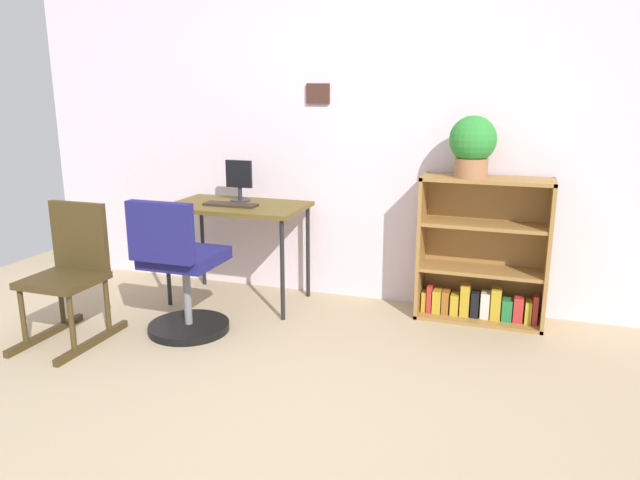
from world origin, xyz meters
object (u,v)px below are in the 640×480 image
at_px(keyboard, 231,205).
at_px(office_chair, 181,276).
at_px(bookshelf_low, 482,258).
at_px(monitor, 239,180).
at_px(desk, 238,213).
at_px(potted_plant_on_shelf, 473,144).
at_px(rocking_chair, 71,271).

height_order(keyboard, office_chair, office_chair).
bearing_deg(keyboard, bookshelf_low, 9.72).
bearing_deg(office_chair, monitor, 88.02).
bearing_deg(desk, office_chair, -94.98).
bearing_deg(desk, keyboard, -102.56).
relative_size(monitor, bookshelf_low, 0.31).
bearing_deg(potted_plant_on_shelf, bookshelf_low, 28.59).
distance_m(monitor, keyboard, 0.23).
xyz_separation_m(keyboard, rocking_chair, (-0.66, -0.88, -0.30)).
relative_size(monitor, potted_plant_on_shelf, 0.77).
height_order(office_chair, potted_plant_on_shelf, potted_plant_on_shelf).
distance_m(desk, potted_plant_on_shelf, 1.69).
distance_m(monitor, bookshelf_low, 1.80).
relative_size(bookshelf_low, potted_plant_on_shelf, 2.48).
xyz_separation_m(desk, office_chair, (-0.06, -0.69, -0.28)).
bearing_deg(desk, bookshelf_low, 7.43).
relative_size(rocking_chair, bookshelf_low, 0.87).
bearing_deg(potted_plant_on_shelf, rocking_chair, -153.91).
bearing_deg(potted_plant_on_shelf, keyboard, -171.65).
bearing_deg(desk, potted_plant_on_shelf, 5.88).
height_order(desk, bookshelf_low, bookshelf_low).
height_order(rocking_chair, bookshelf_low, bookshelf_low).
relative_size(keyboard, rocking_chair, 0.45).
distance_m(keyboard, potted_plant_on_shelf, 1.69).
distance_m(desk, bookshelf_low, 1.74).
distance_m(monitor, potted_plant_on_shelf, 1.66).
distance_m(monitor, office_chair, 0.94).
relative_size(desk, bookshelf_low, 0.99).
bearing_deg(monitor, office_chair, -91.98).
xyz_separation_m(desk, potted_plant_on_shelf, (1.60, 0.16, 0.52)).
xyz_separation_m(office_chair, rocking_chair, (-0.62, -0.26, 0.05)).
xyz_separation_m(desk, rocking_chair, (-0.68, -0.95, -0.23)).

